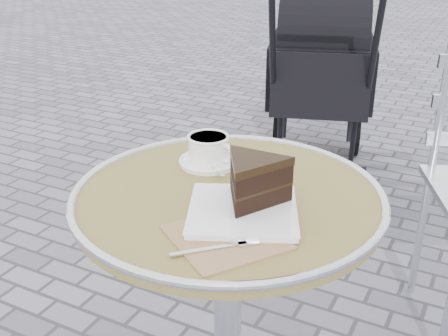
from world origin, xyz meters
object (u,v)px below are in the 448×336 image
at_px(cafe_table, 228,254).
at_px(cake_plate_set, 250,188).
at_px(cappuccino_set, 209,152).
at_px(baby_stroller, 320,82).

distance_m(cafe_table, cake_plate_set, 0.24).
xyz_separation_m(cafe_table, cappuccino_set, (-0.12, 0.12, 0.20)).
xyz_separation_m(cafe_table, cake_plate_set, (0.08, -0.05, 0.22)).
xyz_separation_m(cappuccino_set, cake_plate_set, (0.20, -0.18, 0.02)).
bearing_deg(cappuccino_set, baby_stroller, 106.33).
distance_m(cafe_table, cappuccino_set, 0.26).
bearing_deg(baby_stroller, cappuccino_set, -99.36).
distance_m(cappuccino_set, baby_stroller, 1.69).
relative_size(cappuccino_set, cake_plate_set, 0.39).
bearing_deg(cafe_table, cappuccino_set, 133.31).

